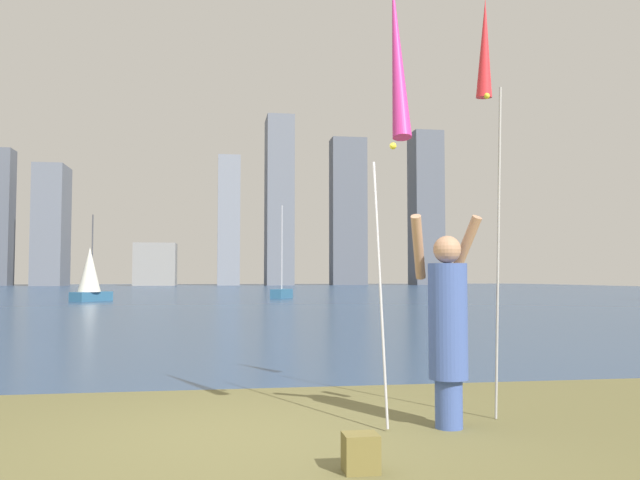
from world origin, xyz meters
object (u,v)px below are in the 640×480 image
(sailboat_5, at_px, (282,292))
(sailboat_6, at_px, (90,276))
(kite_flag_right, at_px, (485,61))
(bag, at_px, (361,453))
(kite_flag_left, at_px, (396,63))
(person, at_px, (448,322))

(sailboat_5, distance_m, sailboat_6, 11.63)
(kite_flag_right, xyz_separation_m, bag, (-1.65, -1.60, -3.39))
(bag, bearing_deg, kite_flag_left, 57.67)
(kite_flag_left, bearing_deg, bag, -122.33)
(person, relative_size, kite_flag_left, 0.48)
(kite_flag_right, xyz_separation_m, sailboat_5, (1.54, 35.59, -3.15))
(person, bearing_deg, kite_flag_right, 45.78)
(kite_flag_right, bearing_deg, kite_flag_left, -144.77)
(kite_flag_left, relative_size, kite_flag_right, 0.96)
(kite_flag_right, height_order, bag, kite_flag_right)
(person, xyz_separation_m, kite_flag_left, (-0.58, -0.40, 2.22))
(bag, relative_size, sailboat_5, 0.04)
(kite_flag_left, distance_m, bag, 3.18)
(sailboat_6, bearing_deg, person, -74.64)
(sailboat_6, bearing_deg, kite_flag_right, -73.50)
(kite_flag_right, distance_m, sailboat_6, 33.58)
(bag, bearing_deg, person, 47.85)
(person, xyz_separation_m, sailboat_6, (-8.94, 32.55, 0.47))
(kite_flag_right, bearing_deg, person, -144.40)
(sailboat_5, bearing_deg, kite_flag_right, -92.48)
(person, relative_size, bag, 7.29)
(sailboat_6, bearing_deg, bag, -76.87)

